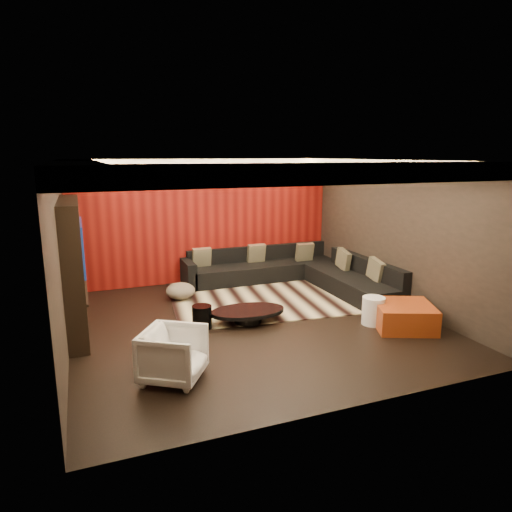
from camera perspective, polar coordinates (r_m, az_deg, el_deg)
name	(u,v)px	position (r m, az deg, el deg)	size (l,w,h in m)	color
floor	(252,323)	(8.11, -0.44, -8.36)	(6.00, 6.00, 0.02)	black
ceiling	(252,159)	(7.58, -0.48, 11.98)	(6.00, 6.00, 0.02)	silver
wall_back	(206,221)	(10.55, -6.29, 4.39)	(6.00, 0.02, 2.80)	black
wall_left	(60,259)	(7.25, -23.31, -0.33)	(0.02, 6.00, 2.80)	black
wall_right	(398,234)	(9.21, 17.34, 2.70)	(0.02, 6.00, 2.80)	black
red_feature_wall	(206,221)	(10.51, -6.24, 4.36)	(5.98, 0.05, 2.78)	#6B0C0A
soffit_back	(208,164)	(10.15, -6.01, 11.38)	(6.00, 0.60, 0.22)	silver
soffit_front	(340,173)	(5.15, 10.42, 10.16)	(6.00, 0.60, 0.22)	silver
soffit_left	(75,169)	(7.09, -21.69, 10.10)	(0.60, 4.80, 0.22)	silver
soffit_right	(389,166)	(8.90, 16.30, 10.80)	(0.60, 4.80, 0.22)	silver
cove_back	(213,169)	(9.82, -5.46, 10.83)	(4.80, 0.08, 0.04)	#FFD899
cove_front	(324,180)	(5.44, 8.50, 9.40)	(4.80, 0.08, 0.04)	#FFD899
cove_left	(101,175)	(7.10, -18.85, 9.58)	(0.08, 4.80, 0.04)	#FFD899
cove_right	(373,171)	(8.70, 14.45, 10.28)	(0.08, 4.80, 0.04)	#FFD899
tv_surround	(74,268)	(7.89, -21.85, -1.45)	(0.30, 2.00, 2.20)	black
tv_screen	(82,246)	(7.82, -20.89, 1.13)	(0.04, 1.30, 0.80)	black
tv_shelf	(86,291)	(7.99, -20.47, -4.15)	(0.04, 1.60, 0.04)	black
rug	(269,296)	(9.52, 1.61, -5.03)	(4.00, 3.00, 0.02)	beige
coffee_table	(248,316)	(8.06, -1.03, -7.45)	(1.31, 1.31, 0.22)	black
drum_stool	(202,317)	(7.80, -6.76, -7.56)	(0.33, 0.33, 0.39)	black
striped_pouf	(181,291)	(9.40, -9.41, -4.33)	(0.59, 0.59, 0.32)	beige
white_side_table	(373,311)	(8.21, 14.44, -6.64)	(0.39, 0.39, 0.49)	white
orange_ottoman	(404,316)	(8.21, 17.97, -7.13)	(0.94, 0.94, 0.42)	maroon
armchair	(173,355)	(6.15, -10.29, -12.05)	(0.75, 0.77, 0.70)	white
sectional_sofa	(295,274)	(10.32, 4.88, -2.21)	(3.65, 3.50, 0.75)	black
throw_pillows	(294,258)	(10.27, 4.79, -0.24)	(3.25, 2.75, 0.50)	#BAB188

